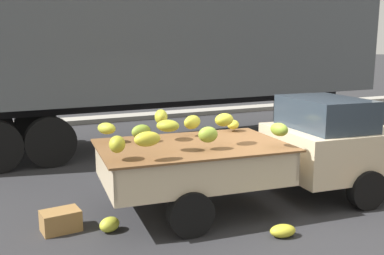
{
  "coord_description": "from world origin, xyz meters",
  "views": [
    {
      "loc": [
        -4.02,
        -5.51,
        2.56
      ],
      "look_at": [
        -1.11,
        0.6,
        1.28
      ],
      "focal_mm": 40.35,
      "sensor_mm": 36.0,
      "label": 1
    }
  ],
  "objects_px": {
    "semi_trailer": "(177,47)",
    "fallen_banana_bunch_near_tailgate": "(110,224)",
    "fallen_banana_bunch_by_wheel": "(283,231)",
    "produce_crate": "(61,221)",
    "pickup_truck": "(302,147)"
  },
  "relations": [
    {
      "from": "semi_trailer",
      "to": "fallen_banana_bunch_by_wheel",
      "type": "xyz_separation_m",
      "value": [
        -1.17,
        -6.27,
        -2.45
      ]
    },
    {
      "from": "fallen_banana_bunch_near_tailgate",
      "to": "pickup_truck",
      "type": "bearing_deg",
      "value": -0.41
    },
    {
      "from": "fallen_banana_bunch_near_tailgate",
      "to": "fallen_banana_bunch_by_wheel",
      "type": "relative_size",
      "value": 0.83
    },
    {
      "from": "fallen_banana_bunch_near_tailgate",
      "to": "semi_trailer",
      "type": "bearing_deg",
      "value": 57.43
    },
    {
      "from": "pickup_truck",
      "to": "fallen_banana_bunch_near_tailgate",
      "type": "distance_m",
      "value": 3.42
    },
    {
      "from": "produce_crate",
      "to": "pickup_truck",
      "type": "bearing_deg",
      "value": -5.03
    },
    {
      "from": "fallen_banana_bunch_near_tailgate",
      "to": "produce_crate",
      "type": "xyz_separation_m",
      "value": [
        -0.61,
        0.32,
        0.04
      ]
    },
    {
      "from": "fallen_banana_bunch_near_tailgate",
      "to": "fallen_banana_bunch_by_wheel",
      "type": "bearing_deg",
      "value": -29.62
    },
    {
      "from": "semi_trailer",
      "to": "fallen_banana_bunch_by_wheel",
      "type": "height_order",
      "value": "semi_trailer"
    },
    {
      "from": "semi_trailer",
      "to": "fallen_banana_bunch_near_tailgate",
      "type": "bearing_deg",
      "value": -123.61
    },
    {
      "from": "semi_trailer",
      "to": "fallen_banana_bunch_near_tailgate",
      "type": "distance_m",
      "value": 6.51
    },
    {
      "from": "semi_trailer",
      "to": "produce_crate",
      "type": "distance_m",
      "value": 6.58
    },
    {
      "from": "fallen_banana_bunch_by_wheel",
      "to": "produce_crate",
      "type": "height_order",
      "value": "produce_crate"
    },
    {
      "from": "pickup_truck",
      "to": "fallen_banana_bunch_near_tailgate",
      "type": "relative_size",
      "value": 16.89
    },
    {
      "from": "fallen_banana_bunch_near_tailgate",
      "to": "produce_crate",
      "type": "distance_m",
      "value": 0.69
    }
  ]
}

